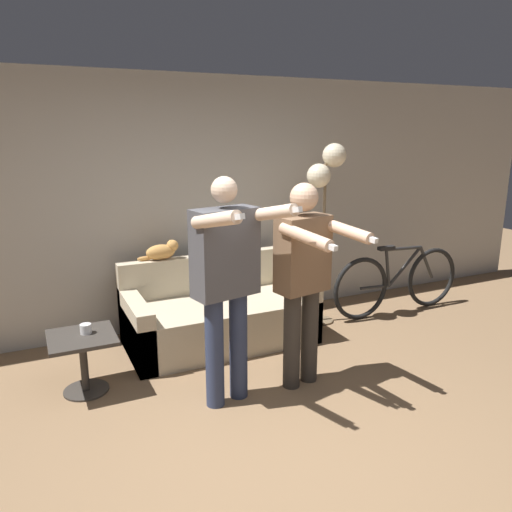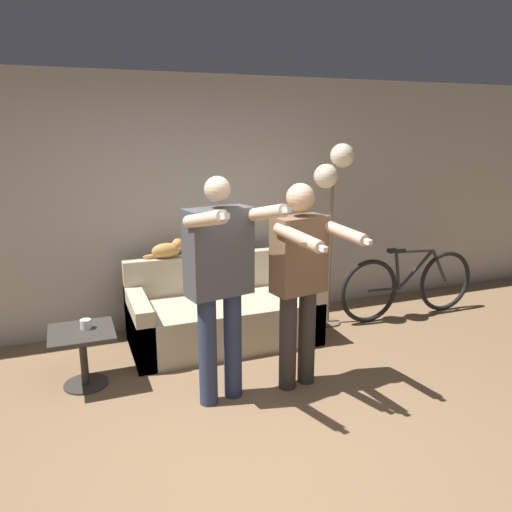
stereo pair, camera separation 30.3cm
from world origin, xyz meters
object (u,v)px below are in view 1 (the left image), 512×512
Objects in this scene: side_table at (83,351)px; bicycle at (398,281)px; couch at (219,316)px; person_left at (227,276)px; cup at (86,329)px; person_right at (304,273)px; cat at (163,251)px; floor_lamp at (326,177)px.

bicycle reaches higher than side_table.
couch reaches higher than bicycle.
person_left is 3.41× the size of side_table.
cup is (0.04, 0.04, 0.17)m from side_table.
person_right is 1.79m from cup.
bicycle is (2.14, -0.11, 0.10)m from couch.
person_right is (0.31, -1.10, 0.69)m from couch.
person_left is at bearing 169.11° from person_right.
floor_lamp is (1.66, -0.33, 0.69)m from cat.
couch is 1.08× the size of person_right.
cat is 1.82m from floor_lamp.
floor_lamp reaches higher than person_right.
person_right is at bearing -21.15° from side_table.
side_table is at bearing -160.57° from couch.
person_right is at bearing -11.87° from person_left.
couch is 0.85m from cat.
person_left is 0.90× the size of floor_lamp.
floor_lamp is at bearing 172.44° from bicycle.
side_table is at bearing 135.70° from person_left.
cup is at bearing -161.43° from couch.
person_left is 1.04× the size of person_right.
person_left is 19.69× the size of cup.
cat is 0.24× the size of bicycle.
cup is (-2.50, -0.45, -1.06)m from floor_lamp.
person_left is 1.00× the size of bicycle.
person_left is at bearing -107.46° from couch.
couch is 1.34m from person_right.
person_left reaches higher than cup.
cat reaches higher than couch.
floor_lamp is (1.56, 1.12, 0.56)m from person_left.
person_right is 1.86m from side_table.
floor_lamp reaches higher than person_left.
person_left is at bearing -158.30° from bicycle.
bicycle is (0.93, -0.12, -1.21)m from floor_lamp.
cup is at bearing -174.61° from bicycle.
person_right is at bearing -62.45° from cat.
floor_lamp reaches higher than cup.
bicycle reaches higher than cup.
bicycle is at bearing 5.92° from side_table.
cat is at bearing 106.86° from person_right.
person_left is (-0.35, -1.10, 0.75)m from couch.
cat is at bearing 168.82° from floor_lamp.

